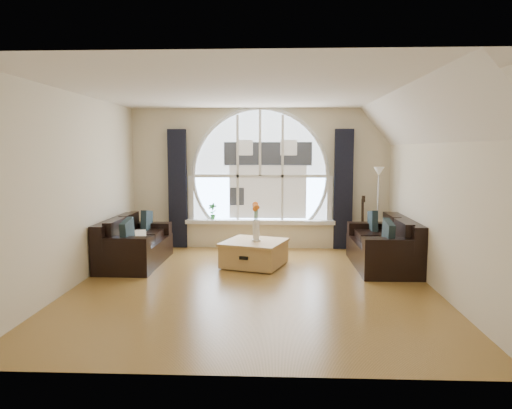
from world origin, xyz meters
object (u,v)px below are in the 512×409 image
sofa_left (135,241)px  vase_flowers (256,217)px  potted_plant (213,211)px  floor_lamp (378,211)px  sofa_right (383,243)px  coffee_chest (254,252)px  guitar (362,223)px

sofa_left → vase_flowers: (2.02, -0.04, 0.41)m
potted_plant → floor_lamp: bearing=-9.0°
sofa_right → vase_flowers: 2.10m
sofa_left → coffee_chest: size_ratio=1.84×
vase_flowers → sofa_right: bearing=0.3°
sofa_right → floor_lamp: 1.09m
guitar → potted_plant: (-2.86, 0.22, 0.18)m
floor_lamp → sofa_left: bearing=-166.9°
sofa_right → floor_lamp: (0.12, 1.00, 0.40)m
floor_lamp → potted_plant: size_ratio=4.95×
sofa_left → floor_lamp: (4.20, 0.98, 0.40)m
sofa_right → coffee_chest: (-2.09, -0.01, -0.17)m
potted_plant → coffee_chest: bearing=-59.5°
vase_flowers → sofa_left: bearing=179.0°
sofa_left → guitar: guitar is taller
vase_flowers → potted_plant: size_ratio=2.17×
coffee_chest → floor_lamp: bearing=43.1°
sofa_left → sofa_right: bearing=0.6°
sofa_left → guitar: 4.16m
sofa_right → guitar: 1.28m
sofa_right → guitar: guitar is taller
coffee_chest → floor_lamp: floor_lamp is taller
sofa_right → floor_lamp: floor_lamp is taller
sofa_left → sofa_right: 4.08m
coffee_chest → vase_flowers: vase_flowers is taller
sofa_right → guitar: (-0.12, 1.27, 0.13)m
sofa_right → vase_flowers: vase_flowers is taller
sofa_right → floor_lamp: size_ratio=1.12×
sofa_left → floor_lamp: bearing=14.1°
coffee_chest → potted_plant: size_ratio=2.90×
floor_lamp → potted_plant: floor_lamp is taller
sofa_left → potted_plant: potted_plant is taller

